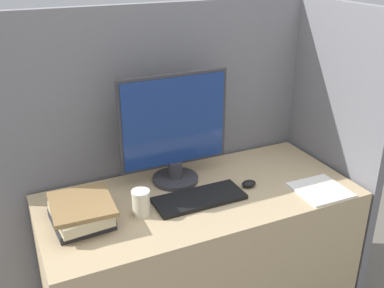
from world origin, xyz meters
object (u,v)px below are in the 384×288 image
monitor (174,132)px  mouse (249,184)px  coffee_cup (141,203)px  keyboard (199,198)px  book_stack (81,213)px

monitor → mouse: (0.28, -0.20, -0.23)m
mouse → coffee_cup: bearing=-178.3°
mouse → keyboard: bearing=-177.1°
coffee_cup → book_stack: bearing=171.2°
coffee_cup → book_stack: (-0.23, 0.04, -0.01)m
coffee_cup → mouse: bearing=1.7°
keyboard → book_stack: 0.50m
coffee_cup → monitor: bearing=41.5°
monitor → mouse: bearing=-34.9°
mouse → book_stack: (-0.75, 0.02, 0.03)m
coffee_cup → keyboard: bearing=0.5°
book_stack → monitor: bearing=20.3°
mouse → coffee_cup: (-0.52, -0.02, 0.04)m
monitor → mouse: monitor is taller
mouse → coffee_cup: 0.52m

